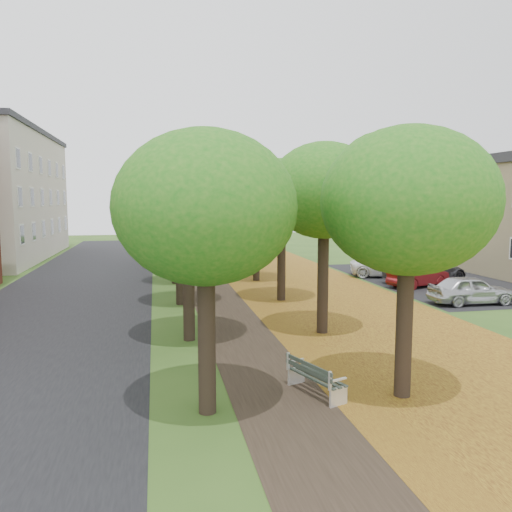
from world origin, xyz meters
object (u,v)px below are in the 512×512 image
car_grey (425,270)px  car_white (388,266)px  bench (314,377)px  car_silver (471,290)px  car_red (419,275)px

car_grey → car_white: 2.72m
car_white → car_grey: bearing=-137.1°
bench → car_silver: (10.50, 8.92, 0.22)m
car_grey → bench: bearing=130.5°
car_silver → car_white: 8.40m
car_red → car_white: bearing=-21.8°
bench → car_white: 20.26m
bench → car_red: bearing=-57.8°
car_red → car_grey: 1.64m
car_silver → car_grey: bearing=-8.6°
car_silver → car_red: (0.00, 4.70, -0.04)m
car_white → car_red: bearing=-161.0°
car_silver → car_white: car_silver is taller
car_silver → car_white: bearing=1.9°
car_grey → car_white: (-1.10, 2.48, -0.10)m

